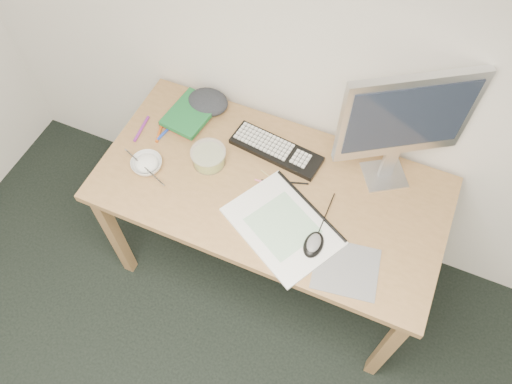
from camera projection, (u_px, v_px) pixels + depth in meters
desk at (270, 198)px, 2.07m from camera, size 1.40×0.70×0.75m
mousepad at (346, 269)px, 1.81m from camera, size 0.26×0.24×0.00m
sketchpad at (283, 226)px, 1.89m from camera, size 0.51×0.46×0.01m
keyboard at (276, 150)px, 2.08m from camera, size 0.40×0.17×0.02m
monitor at (405, 120)px, 1.73m from camera, size 0.42×0.28×0.55m
mouse at (314, 243)px, 1.83m from camera, size 0.07×0.11×0.04m
rice_bowl at (147, 164)px, 2.03m from camera, size 0.16×0.16×0.04m
chopsticks at (144, 167)px, 1.99m from camera, size 0.23×0.11×0.02m
fruit_tub at (209, 157)px, 2.03m from camera, size 0.16×0.16×0.07m
book_red at (188, 115)px, 2.18m from camera, size 0.19×0.23×0.02m
book_green at (191, 113)px, 2.16m from camera, size 0.20×0.25×0.02m
cloth_lump at (208, 102)px, 2.19m from camera, size 0.19×0.17×0.06m
pencil_pink at (278, 187)px, 1.99m from camera, size 0.20×0.02×0.01m
pencil_tan at (276, 182)px, 2.01m from camera, size 0.16×0.06×0.01m
pencil_black at (285, 182)px, 2.00m from camera, size 0.18×0.07×0.01m
marker_blue at (167, 130)px, 2.14m from camera, size 0.04×0.14×0.01m
marker_orange at (160, 130)px, 2.14m from camera, size 0.05×0.13×0.01m
marker_purple at (141, 129)px, 2.15m from camera, size 0.03×0.14×0.01m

